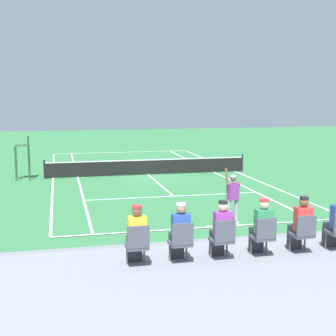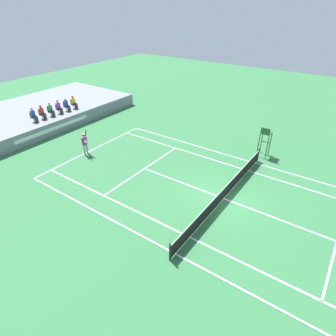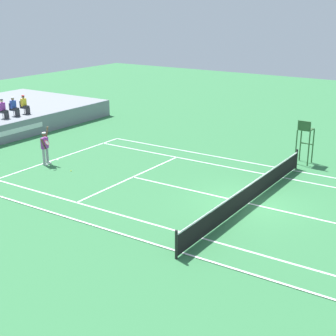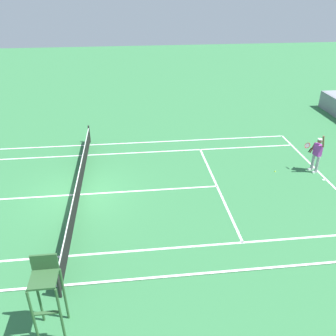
{
  "view_description": "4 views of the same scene",
  "coord_description": "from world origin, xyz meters",
  "px_view_note": "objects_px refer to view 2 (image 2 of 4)",
  "views": [
    {
      "loc": [
        5.15,
        27.62,
        4.59
      ],
      "look_at": [
        -0.28,
        4.08,
        1.0
      ],
      "focal_mm": 51.32,
      "sensor_mm": 36.0,
      "label": 1
    },
    {
      "loc": [
        -13.74,
        -5.35,
        10.8
      ],
      "look_at": [
        -0.28,
        4.08,
        1.0
      ],
      "focal_mm": 30.36,
      "sensor_mm": 36.0,
      "label": 2
    },
    {
      "loc": [
        -18.88,
        -8.22,
        8.35
      ],
      "look_at": [
        -0.28,
        4.08,
        1.0
      ],
      "focal_mm": 53.18,
      "sensor_mm": 36.0,
      "label": 3
    },
    {
      "loc": [
        14.18,
        2.42,
        8.8
      ],
      "look_at": [
        -0.28,
        4.08,
        1.0
      ],
      "focal_mm": 38.16,
      "sensor_mm": 36.0,
      "label": 4
    }
  ],
  "objects_px": {
    "spectator_seated_3": "(59,107)",
    "spectator_seated_5": "(74,103)",
    "spectator_seated_4": "(67,105)",
    "spectator_seated_0": "(34,115)",
    "umpire_chair": "(265,138)",
    "tennis_ball": "(103,162)",
    "tennis_player": "(85,143)",
    "spectator_seated_2": "(51,110)",
    "spectator_seated_1": "(42,113)"
  },
  "relations": [
    {
      "from": "spectator_seated_4",
      "to": "spectator_seated_5",
      "type": "distance_m",
      "value": 0.89
    },
    {
      "from": "tennis_player",
      "to": "umpire_chair",
      "type": "bearing_deg",
      "value": -55.63
    },
    {
      "from": "spectator_seated_2",
      "to": "umpire_chair",
      "type": "distance_m",
      "value": 19.41
    },
    {
      "from": "tennis_player",
      "to": "spectator_seated_1",
      "type": "bearing_deg",
      "value": 81.59
    },
    {
      "from": "spectator_seated_1",
      "to": "spectator_seated_2",
      "type": "height_order",
      "value": "same"
    },
    {
      "from": "tennis_ball",
      "to": "spectator_seated_0",
      "type": "bearing_deg",
      "value": 88.26
    },
    {
      "from": "spectator_seated_1",
      "to": "umpire_chair",
      "type": "xyz_separation_m",
      "value": [
        6.97,
        -18.44,
        -0.28
      ]
    },
    {
      "from": "spectator_seated_4",
      "to": "tennis_player",
      "type": "xyz_separation_m",
      "value": [
        -3.71,
        -6.79,
        -0.84
      ]
    },
    {
      "from": "spectator_seated_1",
      "to": "spectator_seated_4",
      "type": "distance_m",
      "value": 2.71
    },
    {
      "from": "spectator_seated_0",
      "to": "spectator_seated_1",
      "type": "height_order",
      "value": "same"
    },
    {
      "from": "spectator_seated_3",
      "to": "umpire_chair",
      "type": "distance_m",
      "value": 19.15
    },
    {
      "from": "spectator_seated_4",
      "to": "spectator_seated_2",
      "type": "bearing_deg",
      "value": 180.0
    },
    {
      "from": "tennis_ball",
      "to": "umpire_chair",
      "type": "height_order",
      "value": "umpire_chair"
    },
    {
      "from": "spectator_seated_1",
      "to": "umpire_chair",
      "type": "relative_size",
      "value": 0.52
    },
    {
      "from": "spectator_seated_1",
      "to": "spectator_seated_3",
      "type": "bearing_deg",
      "value": 0.0
    },
    {
      "from": "tennis_ball",
      "to": "umpire_chair",
      "type": "distance_m",
      "value": 12.72
    },
    {
      "from": "spectator_seated_2",
      "to": "spectator_seated_5",
      "type": "distance_m",
      "value": 2.69
    },
    {
      "from": "tennis_ball",
      "to": "spectator_seated_2",
      "type": "bearing_deg",
      "value": 76.82
    },
    {
      "from": "spectator_seated_3",
      "to": "umpire_chair",
      "type": "relative_size",
      "value": 0.52
    },
    {
      "from": "spectator_seated_1",
      "to": "spectator_seated_3",
      "type": "xyz_separation_m",
      "value": [
        1.82,
        0.0,
        0.0
      ]
    },
    {
      "from": "spectator_seated_4",
      "to": "spectator_seated_5",
      "type": "bearing_deg",
      "value": 0.0
    },
    {
      "from": "umpire_chair",
      "to": "spectator_seated_0",
      "type": "bearing_deg",
      "value": 113.02
    },
    {
      "from": "spectator_seated_0",
      "to": "umpire_chair",
      "type": "relative_size",
      "value": 0.52
    },
    {
      "from": "spectator_seated_4",
      "to": "spectator_seated_0",
      "type": "bearing_deg",
      "value": 180.0
    },
    {
      "from": "spectator_seated_2",
      "to": "spectator_seated_5",
      "type": "bearing_deg",
      "value": 0.0
    },
    {
      "from": "spectator_seated_0",
      "to": "umpire_chair",
      "type": "xyz_separation_m",
      "value": [
        7.84,
        -18.44,
        -0.28
      ]
    },
    {
      "from": "spectator_seated_0",
      "to": "tennis_player",
      "type": "distance_m",
      "value": 6.84
    },
    {
      "from": "spectator_seated_2",
      "to": "umpire_chair",
      "type": "xyz_separation_m",
      "value": [
        6.05,
        -18.44,
        -0.28
      ]
    },
    {
      "from": "spectator_seated_0",
      "to": "tennis_ball",
      "type": "distance_m",
      "value": 8.94
    },
    {
      "from": "spectator_seated_0",
      "to": "spectator_seated_3",
      "type": "relative_size",
      "value": 1.0
    },
    {
      "from": "spectator_seated_0",
      "to": "spectator_seated_3",
      "type": "xyz_separation_m",
      "value": [
        2.69,
        0.0,
        0.0
      ]
    },
    {
      "from": "spectator_seated_2",
      "to": "tennis_ball",
      "type": "bearing_deg",
      "value": -103.18
    },
    {
      "from": "spectator_seated_3",
      "to": "spectator_seated_5",
      "type": "height_order",
      "value": "same"
    },
    {
      "from": "spectator_seated_0",
      "to": "spectator_seated_5",
      "type": "height_order",
      "value": "same"
    },
    {
      "from": "spectator_seated_5",
      "to": "tennis_ball",
      "type": "relative_size",
      "value": 18.6
    },
    {
      "from": "tennis_player",
      "to": "spectator_seated_4",
      "type": "bearing_deg",
      "value": 61.31
    },
    {
      "from": "spectator_seated_4",
      "to": "tennis_ball",
      "type": "relative_size",
      "value": 18.6
    },
    {
      "from": "spectator_seated_1",
      "to": "spectator_seated_4",
      "type": "bearing_deg",
      "value": 0.0
    },
    {
      "from": "tennis_ball",
      "to": "umpire_chair",
      "type": "bearing_deg",
      "value": -50.09
    },
    {
      "from": "umpire_chair",
      "to": "spectator_seated_2",
      "type": "bearing_deg",
      "value": 108.17
    },
    {
      "from": "spectator_seated_4",
      "to": "umpire_chair",
      "type": "height_order",
      "value": "spectator_seated_4"
    },
    {
      "from": "spectator_seated_2",
      "to": "spectator_seated_4",
      "type": "relative_size",
      "value": 1.0
    },
    {
      "from": "spectator_seated_5",
      "to": "tennis_ball",
      "type": "height_order",
      "value": "spectator_seated_5"
    },
    {
      "from": "spectator_seated_1",
      "to": "tennis_ball",
      "type": "distance_m",
      "value": 9.01
    },
    {
      "from": "spectator_seated_5",
      "to": "umpire_chair",
      "type": "bearing_deg",
      "value": -79.67
    },
    {
      "from": "spectator_seated_1",
      "to": "spectator_seated_5",
      "type": "relative_size",
      "value": 1.0
    },
    {
      "from": "spectator_seated_1",
      "to": "umpire_chair",
      "type": "distance_m",
      "value": 19.71
    },
    {
      "from": "spectator_seated_2",
      "to": "spectator_seated_3",
      "type": "distance_m",
      "value": 0.91
    },
    {
      "from": "spectator_seated_0",
      "to": "spectator_seated_5",
      "type": "bearing_deg",
      "value": 0.0
    },
    {
      "from": "spectator_seated_3",
      "to": "tennis_player",
      "type": "height_order",
      "value": "spectator_seated_3"
    }
  ]
}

